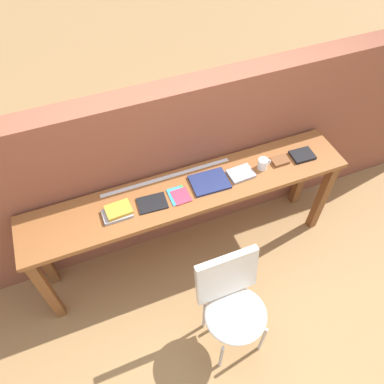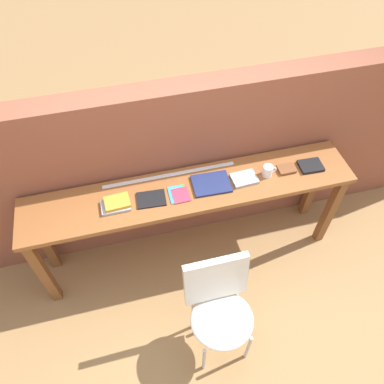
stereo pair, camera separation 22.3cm
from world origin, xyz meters
name	(u,v)px [view 1 (the left image)]	position (x,y,z in m)	size (l,w,h in m)	color
ground_plane	(203,278)	(0.00, 0.00, 0.00)	(40.00, 40.00, 0.00)	#9E7547
brick_wall_back	(174,168)	(0.00, 0.64, 0.77)	(6.00, 0.20, 1.55)	brown
sideboard	(190,201)	(0.00, 0.30, 0.74)	(2.50, 0.44, 0.88)	brown
chair_white_moulded	(232,302)	(0.01, -0.48, 0.53)	(0.44, 0.45, 0.89)	silver
book_stack_leftmost	(118,212)	(-0.55, 0.27, 0.90)	(0.21, 0.15, 0.05)	#9E9EA3
magazine_cycling	(152,203)	(-0.30, 0.27, 0.89)	(0.21, 0.15, 0.01)	black
pamphlet_pile_colourful	(179,195)	(-0.09, 0.27, 0.88)	(0.15, 0.17, 0.01)	green
book_open_centre	(209,182)	(0.16, 0.30, 0.89)	(0.28, 0.21, 0.02)	navy
book_grey_hardcover	(241,174)	(0.41, 0.29, 0.89)	(0.19, 0.14, 0.02)	#9E9EA3
mug	(263,164)	(0.60, 0.29, 0.92)	(0.11, 0.08, 0.09)	white
leather_journal_brown	(280,161)	(0.76, 0.30, 0.89)	(0.13, 0.10, 0.02)	brown
book_repair_rightmost	(302,155)	(0.96, 0.29, 0.89)	(0.18, 0.14, 0.02)	black
ruler_metal_back_edge	(167,177)	(-0.12, 0.47, 0.88)	(1.02, 0.03, 0.00)	silver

